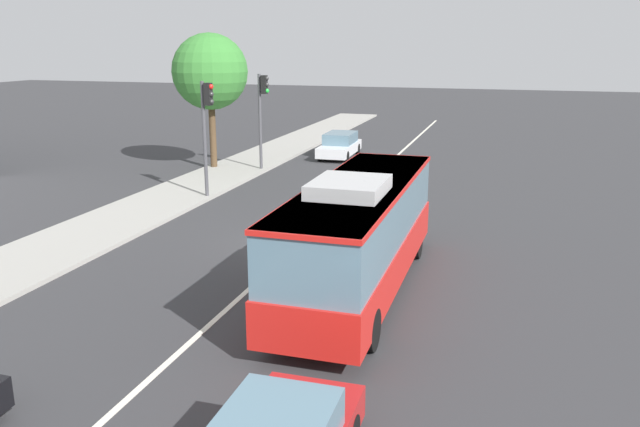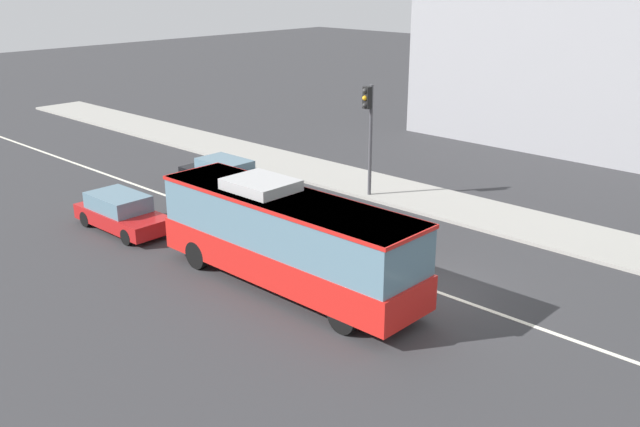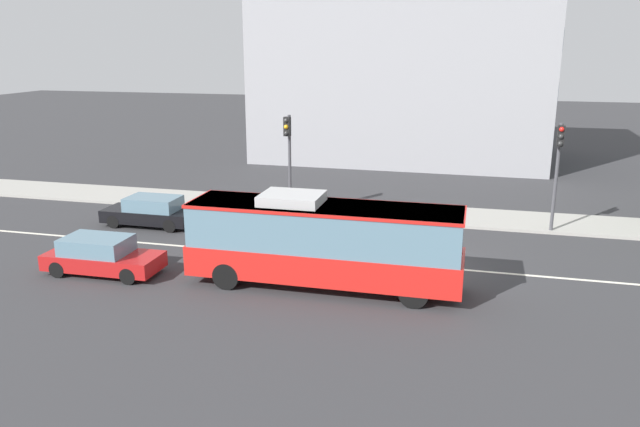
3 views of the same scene
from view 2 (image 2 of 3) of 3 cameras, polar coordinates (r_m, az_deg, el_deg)
The scene contains 8 objects.
ground_plane at distance 23.22m, azimuth 9.29°, elevation -6.27°, with size 160.00×160.00×0.00m, color #333335.
sidewalk_kerb at distance 29.43m, azimuth 17.70°, elevation -1.21°, with size 80.00×3.59×0.14m, color #9E9B93.
lane_centre_line at distance 23.22m, azimuth 9.29°, elevation -6.25°, with size 76.00×0.16×0.01m, color silver.
transit_bus at distance 22.57m, azimuth -2.76°, elevation -1.79°, with size 10.00×2.51×3.46m.
sedan_black at distance 33.65m, azimuth -7.96°, elevation 3.24°, with size 4.50×1.82×1.46m.
sedan_red at distance 29.06m, azimuth -15.95°, elevation 0.07°, with size 4.52×1.86×1.46m.
traffic_light_far_corner at distance 31.25m, azimuth 4.01°, elevation 7.51°, with size 0.34×0.62×5.20m.
office_block_background at distance 45.86m, azimuth 23.65°, elevation 13.84°, with size 21.56×13.19×13.60m.
Camera 2 is at (11.38, -17.65, 9.92)m, focal length 39.07 mm.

